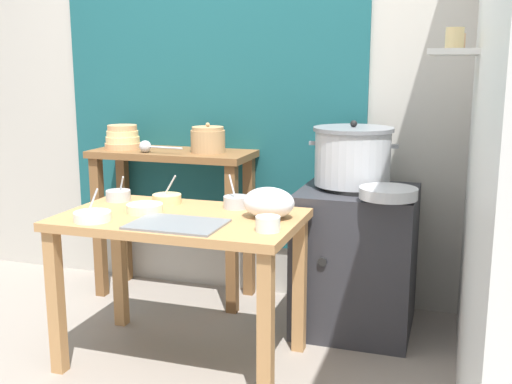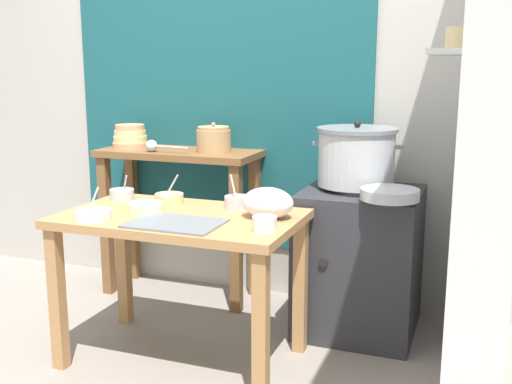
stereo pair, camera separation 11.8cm
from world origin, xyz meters
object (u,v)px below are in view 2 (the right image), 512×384
at_px(steamer_pot, 356,157).
at_px(prep_bowl_4, 122,194).
at_px(ladle, 153,146).
at_px(serving_tray, 175,223).
at_px(clay_pot, 214,140).
at_px(prep_bowl_5, 237,201).
at_px(back_shelf_table, 179,186).
at_px(prep_bowl_2, 265,223).
at_px(wide_pan, 390,194).
at_px(prep_bowl_3, 169,198).
at_px(bowl_stack_enamel, 130,137).
at_px(plastic_bag, 268,203).
at_px(prep_bowl_1, 93,214).
at_px(prep_table, 181,238).
at_px(stove_block, 360,260).
at_px(prep_bowl_0, 146,207).

height_order(steamer_pot, prep_bowl_4, steamer_pot).
xyz_separation_m(ladle, serving_tray, (0.58, -0.83, -0.21)).
distance_m(clay_pot, prep_bowl_5, 0.71).
bearing_deg(serving_tray, prep_bowl_4, 144.29).
xyz_separation_m(back_shelf_table, prep_bowl_2, (0.88, -0.92, 0.07)).
bearing_deg(wide_pan, serving_tray, -146.30).
height_order(back_shelf_table, prep_bowl_3, back_shelf_table).
relative_size(bowl_stack_enamel, plastic_bag, 0.91).
relative_size(back_shelf_table, prep_bowl_1, 5.87).
bearing_deg(steamer_pot, plastic_bag, -114.99).
bearing_deg(prep_bowl_3, steamer_pot, 28.85).
height_order(serving_tray, wide_pan, wide_pan).
xyz_separation_m(prep_bowl_2, prep_bowl_4, (-0.90, 0.32, -0.00)).
bearing_deg(bowl_stack_enamel, wide_pan, -13.11).
relative_size(clay_pot, ladle, 0.71).
bearing_deg(ladle, bowl_stack_enamel, 154.22).
relative_size(serving_tray, prep_bowl_1, 2.44).
height_order(prep_table, prep_bowl_5, prep_bowl_5).
bearing_deg(prep_bowl_1, prep_bowl_4, 104.86).
xyz_separation_m(plastic_bag, prep_bowl_4, (-0.83, 0.11, -0.04)).
bearing_deg(prep_bowl_1, back_shelf_table, 95.01).
bearing_deg(prep_bowl_5, stove_block, 39.49).
xyz_separation_m(ladle, prep_bowl_3, (0.35, -0.46, -0.19)).
relative_size(wide_pan, prep_bowl_0, 1.61).
bearing_deg(prep_table, stove_block, 42.10).
bearing_deg(ladle, prep_bowl_3, -52.80).
height_order(prep_table, prep_bowl_4, prep_bowl_4).
bearing_deg(back_shelf_table, wide_pan, -16.73).
bearing_deg(wide_pan, stove_block, 124.23).
bearing_deg(prep_bowl_3, clay_pot, 91.37).
xyz_separation_m(wide_pan, prep_bowl_3, (-1.06, -0.18, -0.06)).
height_order(steamer_pot, prep_bowl_1, steamer_pot).
bearing_deg(plastic_bag, clay_pot, 129.69).
bearing_deg(back_shelf_table, prep_table, -62.14).
relative_size(prep_bowl_1, prep_bowl_2, 1.58).
bearing_deg(ladle, steamer_pot, 0.45).
bearing_deg(prep_bowl_2, prep_bowl_1, -174.33).
xyz_separation_m(stove_block, ladle, (-1.23, 0.01, 0.55)).
distance_m(serving_tray, prep_bowl_5, 0.41).
xyz_separation_m(wide_pan, prep_bowl_1, (-1.22, -0.60, -0.06)).
relative_size(stove_block, prep_bowl_3, 5.44).
bearing_deg(serving_tray, wide_pan, 33.70).
relative_size(back_shelf_table, stove_block, 1.23).
relative_size(steamer_pot, wide_pan, 1.69).
bearing_deg(prep_bowl_3, wide_pan, 9.72).
distance_m(back_shelf_table, stove_block, 1.17).
distance_m(serving_tray, plastic_bag, 0.42).
bearing_deg(prep_bowl_5, prep_bowl_0, -149.79).
xyz_separation_m(plastic_bag, prep_bowl_0, (-0.58, -0.08, -0.05)).
relative_size(plastic_bag, prep_bowl_2, 2.28).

